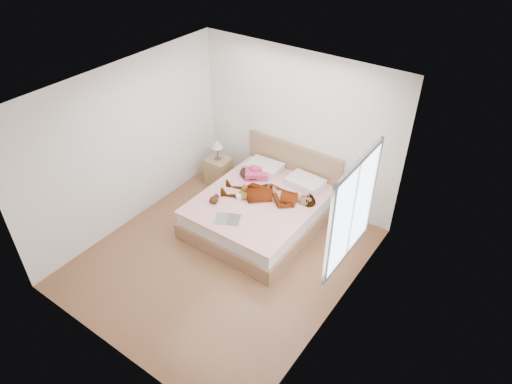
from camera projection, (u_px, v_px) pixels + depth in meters
ground at (223, 257)px, 6.83m from camera, size 4.00×4.00×0.00m
woman at (269, 192)px, 7.12m from camera, size 1.61×1.08×0.21m
hair at (256, 171)px, 7.72m from camera, size 0.57×0.66×0.09m
phone at (257, 167)px, 7.58m from camera, size 0.07×0.10×0.05m
room_shell at (353, 211)px, 5.31m from camera, size 4.00×4.00×4.00m
bed at (263, 208)px, 7.35m from camera, size 1.80×2.08×1.00m
towel at (256, 173)px, 7.62m from camera, size 0.46×0.44×0.19m
magazine at (227, 219)px, 6.73m from camera, size 0.49×0.43×0.02m
coffee_mug at (239, 197)px, 7.11m from camera, size 0.12×0.10×0.09m
plush_toy at (214, 199)px, 7.05m from camera, size 0.15×0.21×0.11m
nightstand at (218, 169)px, 8.25m from camera, size 0.42×0.37×0.89m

